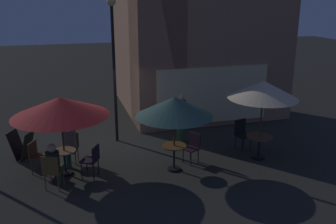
# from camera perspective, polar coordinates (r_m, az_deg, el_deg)

# --- Properties ---
(ground_plane) EXTENTS (60.00, 60.00, 0.00)m
(ground_plane) POSITION_cam_1_polar(r_m,az_deg,el_deg) (12.46, -9.13, -5.51)
(ground_plane) COLOR #282822
(cafe_building) EXTENTS (6.21, 6.33, 8.58)m
(cafe_building) POSITION_cam_1_polar(r_m,az_deg,el_deg) (15.25, 1.42, 15.35)
(cafe_building) COLOR #A17154
(cafe_building) RESTS_ON ground
(street_lamp_near_corner) EXTENTS (0.29, 0.29, 4.78)m
(street_lamp_near_corner) POSITION_cam_1_polar(r_m,az_deg,el_deg) (12.29, -8.34, 9.34)
(street_lamp_near_corner) COLOR black
(street_lamp_near_corner) RESTS_ON ground
(menu_sandwich_board) EXTENTS (0.81, 0.77, 0.88)m
(menu_sandwich_board) POSITION_cam_1_polar(r_m,az_deg,el_deg) (12.19, -21.41, -4.75)
(menu_sandwich_board) COLOR black
(menu_sandwich_board) RESTS_ON ground
(cafe_table_0) EXTENTS (0.78, 0.78, 0.73)m
(cafe_table_0) POSITION_cam_1_polar(r_m,az_deg,el_deg) (11.72, 13.76, -4.42)
(cafe_table_0) COLOR black
(cafe_table_0) RESTS_ON ground
(cafe_table_1) EXTENTS (0.64, 0.64, 0.72)m
(cafe_table_1) POSITION_cam_1_polar(r_m,az_deg,el_deg) (10.80, -15.50, -6.80)
(cafe_table_1) COLOR black
(cafe_table_1) RESTS_ON ground
(cafe_table_2) EXTENTS (0.69, 0.69, 0.76)m
(cafe_table_2) POSITION_cam_1_polar(r_m,az_deg,el_deg) (10.65, 0.94, -6.21)
(cafe_table_2) COLOR black
(cafe_table_2) RESTS_ON ground
(patio_umbrella_0) EXTENTS (2.06, 2.06, 2.44)m
(patio_umbrella_0) POSITION_cam_1_polar(r_m,az_deg,el_deg) (11.24, 14.33, 3.28)
(patio_umbrella_0) COLOR black
(patio_umbrella_0) RESTS_ON ground
(patio_umbrella_1) EXTENTS (2.59, 2.59, 2.23)m
(patio_umbrella_1) POSITION_cam_1_polar(r_m,az_deg,el_deg) (10.31, -16.15, 0.76)
(patio_umbrella_1) COLOR black
(patio_umbrella_1) RESTS_ON ground
(patio_umbrella_2) EXTENTS (2.16, 2.16, 2.17)m
(patio_umbrella_2) POSITION_cam_1_polar(r_m,az_deg,el_deg) (10.19, 0.97, 0.79)
(patio_umbrella_2) COLOR black
(patio_umbrella_2) RESTS_ON ground
(cafe_chair_0) EXTENTS (0.51, 0.51, 0.99)m
(cafe_chair_0) POSITION_cam_1_polar(r_m,az_deg,el_deg) (12.31, 11.17, -2.98)
(cafe_chair_0) COLOR black
(cafe_chair_0) RESTS_ON ground
(cafe_chair_1) EXTENTS (0.52, 0.52, 0.91)m
(cafe_chair_1) POSITION_cam_1_polar(r_m,az_deg,el_deg) (11.51, -14.60, -4.89)
(cafe_chair_1) COLOR brown
(cafe_chair_1) RESTS_ON ground
(cafe_chair_2) EXTENTS (0.59, 0.59, 0.90)m
(cafe_chair_2) POSITION_cam_1_polar(r_m,az_deg,el_deg) (11.14, -19.45, -6.07)
(cafe_chair_2) COLOR brown
(cafe_chair_2) RESTS_ON ground
(cafe_chair_3) EXTENTS (0.57, 0.57, 0.96)m
(cafe_chair_3) POSITION_cam_1_polar(r_m,az_deg,el_deg) (10.03, -17.31, -8.33)
(cafe_chair_3) COLOR brown
(cafe_chair_3) RESTS_ON ground
(cafe_chair_4) EXTENTS (0.58, 0.58, 0.91)m
(cafe_chair_4) POSITION_cam_1_polar(r_m,az_deg,el_deg) (10.43, -11.46, -6.92)
(cafe_chair_4) COLOR black
(cafe_chair_4) RESTS_ON ground
(cafe_chair_5) EXTENTS (0.54, 0.54, 0.90)m
(cafe_chair_5) POSITION_cam_1_polar(r_m,az_deg,el_deg) (11.17, 3.82, -5.08)
(cafe_chair_5) COLOR black
(cafe_chair_5) RESTS_ON ground
(patron_seated_0) EXTENTS (0.45, 0.55, 1.29)m
(patron_seated_0) POSITION_cam_1_polar(r_m,az_deg,el_deg) (11.31, -14.82, -4.28)
(patron_seated_0) COLOR #284539
(patron_seated_0) RESTS_ON ground
(patron_seated_1) EXTENTS (0.45, 0.53, 1.22)m
(patron_seated_1) POSITION_cam_1_polar(r_m,az_deg,el_deg) (10.10, -17.05, -7.33)
(patron_seated_1) COLOR #2C4B2B
(patron_seated_1) RESTS_ON ground
(patron_standing_2) EXTENTS (0.34, 0.34, 1.68)m
(patron_standing_2) POSITION_cam_1_polar(r_m,az_deg,el_deg) (12.55, 2.00, -1.03)
(patron_standing_2) COLOR #30502B
(patron_standing_2) RESTS_ON ground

